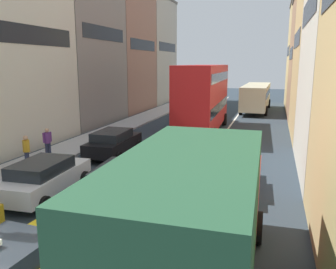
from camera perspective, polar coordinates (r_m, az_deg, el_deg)
sidewalk_left at (r=27.76m, az=-8.41°, el=0.92°), size 2.60×64.00×0.14m
lane_stripe_left at (r=26.05m, az=1.58°, el=0.19°), size 0.16×60.00×0.01m
lane_stripe_right at (r=25.37m, az=9.00°, el=-0.26°), size 0.16×60.00×0.01m
building_row_left at (r=32.12m, az=-15.56°, el=13.66°), size 7.20×43.90×14.10m
removalist_box_truck at (r=7.55m, az=4.92°, el=-13.57°), size 2.82×7.74×3.58m
sedan_centre_lane_second at (r=13.18m, az=-7.67°, el=-7.90°), size 2.29×4.41×1.49m
wagon_left_lane_second at (r=14.52m, az=-19.78°, el=-6.65°), size 2.23×4.38×1.49m
hatchback_centre_lane_third at (r=18.36m, az=1.01°, el=-2.17°), size 2.14×4.34×1.49m
sedan_left_lane_third at (r=19.80m, az=-9.02°, el=-1.29°), size 2.12×4.33×1.49m
sedan_right_lane_behind_truck at (r=14.65m, az=9.67°, el=-5.94°), size 2.20×4.37×1.49m
bus_mid_queue_primary at (r=26.07m, az=5.88°, el=6.42°), size 3.07×10.58×5.06m
bus_far_queue_secondary at (r=39.12m, az=14.34°, el=6.28°), size 2.98×10.55×2.90m
pedestrian_near_kerb at (r=18.77m, az=-22.33°, el=-2.28°), size 0.34×0.52×1.66m
pedestrian_mid_sidewalk at (r=20.41m, az=-19.27°, el=-0.99°), size 0.34×0.50×1.66m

